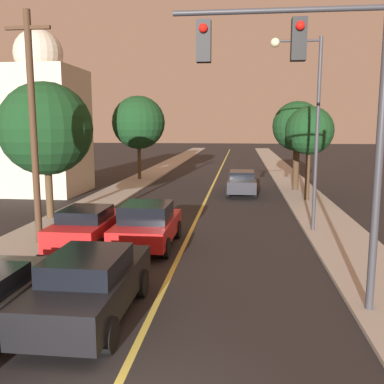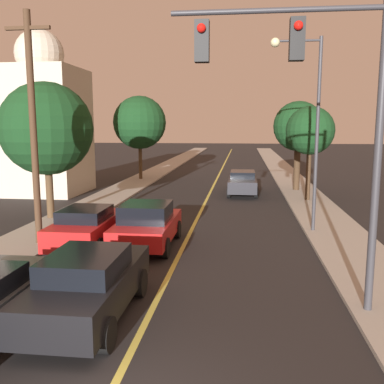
{
  "view_description": "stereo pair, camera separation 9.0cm",
  "coord_description": "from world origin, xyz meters",
  "px_view_note": "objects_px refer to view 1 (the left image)",
  "views": [
    {
      "loc": [
        2.0,
        -5.4,
        4.36
      ],
      "look_at": [
        0.0,
        12.13,
        1.6
      ],
      "focal_mm": 40.0,
      "sensor_mm": 36.0,
      "label": 1
    },
    {
      "loc": [
        2.09,
        -5.39,
        4.36
      ],
      "look_at": [
        0.0,
        12.13,
        1.6
      ],
      "focal_mm": 40.0,
      "sensor_mm": 36.0,
      "label": 2
    }
  ],
  "objects_px": {
    "car_near_lane_front": "(91,284)",
    "traffic_signal_mast": "(317,94)",
    "tree_left_far": "(139,123)",
    "car_near_lane_second": "(147,225)",
    "car_far_oncoming": "(242,182)",
    "car_outer_lane_second": "(87,227)",
    "tree_left_near": "(46,129)",
    "tree_right_far": "(309,131)",
    "domed_building_left": "(42,122)",
    "tree_right_near": "(297,127)",
    "streetlamp_right": "(307,109)",
    "utility_pole_left": "(33,126)"
  },
  "relations": [
    {
      "from": "utility_pole_left",
      "to": "tree_right_far",
      "type": "height_order",
      "value": "utility_pole_left"
    },
    {
      "from": "car_near_lane_second",
      "to": "tree_left_near",
      "type": "height_order",
      "value": "tree_left_near"
    },
    {
      "from": "tree_right_near",
      "to": "traffic_signal_mast",
      "type": "bearing_deg",
      "value": -96.07
    },
    {
      "from": "traffic_signal_mast",
      "to": "tree_right_near",
      "type": "xyz_separation_m",
      "value": [
        2.02,
        18.97,
        -0.77
      ]
    },
    {
      "from": "traffic_signal_mast",
      "to": "tree_right_near",
      "type": "height_order",
      "value": "traffic_signal_mast"
    },
    {
      "from": "tree_left_far",
      "to": "utility_pole_left",
      "type": "bearing_deg",
      "value": -87.57
    },
    {
      "from": "utility_pole_left",
      "to": "streetlamp_right",
      "type": "bearing_deg",
      "value": 17.81
    },
    {
      "from": "car_near_lane_second",
      "to": "tree_left_near",
      "type": "xyz_separation_m",
      "value": [
        -5.45,
        3.85,
        3.38
      ]
    },
    {
      "from": "streetlamp_right",
      "to": "tree_right_near",
      "type": "height_order",
      "value": "streetlamp_right"
    },
    {
      "from": "utility_pole_left",
      "to": "car_near_lane_second",
      "type": "bearing_deg",
      "value": 4.89
    },
    {
      "from": "car_near_lane_front",
      "to": "domed_building_left",
      "type": "distance_m",
      "value": 20.11
    },
    {
      "from": "car_outer_lane_second",
      "to": "utility_pole_left",
      "type": "height_order",
      "value": "utility_pole_left"
    },
    {
      "from": "car_far_oncoming",
      "to": "traffic_signal_mast",
      "type": "distance_m",
      "value": 17.94
    },
    {
      "from": "tree_left_far",
      "to": "car_near_lane_second",
      "type": "bearing_deg",
      "value": -75.72
    },
    {
      "from": "car_near_lane_front",
      "to": "tree_left_far",
      "type": "xyz_separation_m",
      "value": [
        -4.75,
        24.55,
        3.74
      ]
    },
    {
      "from": "traffic_signal_mast",
      "to": "utility_pole_left",
      "type": "distance_m",
      "value": 9.99
    },
    {
      "from": "utility_pole_left",
      "to": "tree_right_far",
      "type": "xyz_separation_m",
      "value": [
        11.06,
        10.48,
        -0.29
      ]
    },
    {
      "from": "car_outer_lane_second",
      "to": "tree_right_near",
      "type": "height_order",
      "value": "tree_right_near"
    },
    {
      "from": "traffic_signal_mast",
      "to": "car_far_oncoming",
      "type": "bearing_deg",
      "value": 95.08
    },
    {
      "from": "tree_right_near",
      "to": "tree_right_far",
      "type": "relative_size",
      "value": 1.09
    },
    {
      "from": "tree_left_near",
      "to": "car_outer_lane_second",
      "type": "bearing_deg",
      "value": -52.08
    },
    {
      "from": "tree_left_near",
      "to": "tree_right_near",
      "type": "height_order",
      "value": "tree_left_near"
    },
    {
      "from": "utility_pole_left",
      "to": "car_far_oncoming",
      "type": "bearing_deg",
      "value": 60.24
    },
    {
      "from": "tree_left_near",
      "to": "tree_left_far",
      "type": "xyz_separation_m",
      "value": [
        0.7,
        14.81,
        0.37
      ]
    },
    {
      "from": "car_near_lane_front",
      "to": "car_far_oncoming",
      "type": "xyz_separation_m",
      "value": [
        3.39,
        18.38,
        -0.04
      ]
    },
    {
      "from": "car_near_lane_front",
      "to": "tree_left_far",
      "type": "distance_m",
      "value": 25.29
    },
    {
      "from": "traffic_signal_mast",
      "to": "streetlamp_right",
      "type": "xyz_separation_m",
      "value": [
        0.92,
        7.69,
        -0.06
      ]
    },
    {
      "from": "tree_right_near",
      "to": "tree_right_far",
      "type": "xyz_separation_m",
      "value": [
        0.17,
        -3.94,
        -0.22
      ]
    },
    {
      "from": "streetlamp_right",
      "to": "tree_left_far",
      "type": "relative_size",
      "value": 1.16
    },
    {
      "from": "utility_pole_left",
      "to": "tree_left_near",
      "type": "distance_m",
      "value": 4.45
    },
    {
      "from": "car_far_oncoming",
      "to": "tree_left_near",
      "type": "distance_m",
      "value": 12.82
    },
    {
      "from": "car_outer_lane_second",
      "to": "tree_left_near",
      "type": "height_order",
      "value": "tree_left_near"
    },
    {
      "from": "tree_left_near",
      "to": "car_far_oncoming",
      "type": "bearing_deg",
      "value": 44.35
    },
    {
      "from": "car_near_lane_front",
      "to": "tree_right_far",
      "type": "relative_size",
      "value": 0.84
    },
    {
      "from": "car_near_lane_second",
      "to": "streetlamp_right",
      "type": "distance_m",
      "value": 7.7
    },
    {
      "from": "car_near_lane_front",
      "to": "tree_right_near",
      "type": "height_order",
      "value": "tree_right_near"
    },
    {
      "from": "tree_left_near",
      "to": "tree_right_far",
      "type": "bearing_deg",
      "value": 26.64
    },
    {
      "from": "tree_right_far",
      "to": "domed_building_left",
      "type": "relative_size",
      "value": 0.52
    },
    {
      "from": "car_far_oncoming",
      "to": "tree_left_far",
      "type": "xyz_separation_m",
      "value": [
        -8.14,
        6.17,
        3.79
      ]
    },
    {
      "from": "car_near_lane_front",
      "to": "traffic_signal_mast",
      "type": "relative_size",
      "value": 0.64
    },
    {
      "from": "car_near_lane_front",
      "to": "utility_pole_left",
      "type": "height_order",
      "value": "utility_pole_left"
    },
    {
      "from": "tree_left_far",
      "to": "tree_right_far",
      "type": "xyz_separation_m",
      "value": [
        11.86,
        -8.51,
        -0.52
      ]
    },
    {
      "from": "car_outer_lane_second",
      "to": "domed_building_left",
      "type": "height_order",
      "value": "domed_building_left"
    },
    {
      "from": "tree_left_near",
      "to": "tree_right_near",
      "type": "bearing_deg",
      "value": 39.57
    },
    {
      "from": "car_near_lane_second",
      "to": "streetlamp_right",
      "type": "relative_size",
      "value": 0.54
    },
    {
      "from": "car_far_oncoming",
      "to": "tree_left_far",
      "type": "distance_m",
      "value": 10.89
    },
    {
      "from": "car_near_lane_second",
      "to": "car_outer_lane_second",
      "type": "height_order",
      "value": "car_near_lane_second"
    },
    {
      "from": "tree_left_near",
      "to": "streetlamp_right",
      "type": "bearing_deg",
      "value": -5.25
    },
    {
      "from": "car_near_lane_front",
      "to": "traffic_signal_mast",
      "type": "xyz_separation_m",
      "value": [
        4.93,
        1.02,
        4.21
      ]
    },
    {
      "from": "car_near_lane_front",
      "to": "streetlamp_right",
      "type": "height_order",
      "value": "streetlamp_right"
    }
  ]
}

